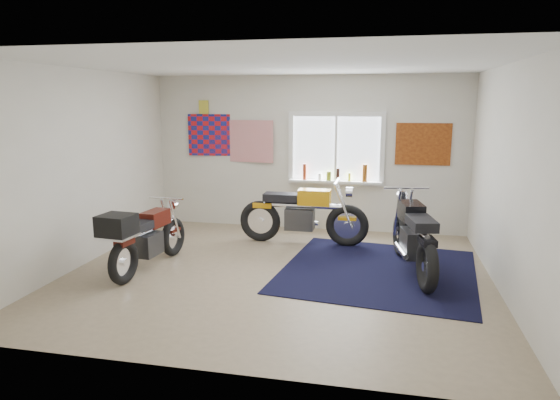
% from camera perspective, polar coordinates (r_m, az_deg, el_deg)
% --- Properties ---
extents(ground, '(5.50, 5.50, 0.00)m').
position_cam_1_polar(ground, '(6.71, -0.29, -8.44)').
color(ground, '#9E896B').
rests_on(ground, ground).
extents(room_shell, '(5.50, 5.50, 5.50)m').
position_cam_1_polar(room_shell, '(6.34, -0.30, 5.64)').
color(room_shell, white).
rests_on(room_shell, ground).
extents(navy_rug, '(2.79, 2.87, 0.01)m').
position_cam_1_polar(navy_rug, '(6.94, 11.15, -7.91)').
color(navy_rug, black).
rests_on(navy_rug, ground).
extents(window_assembly, '(1.66, 0.17, 1.26)m').
position_cam_1_polar(window_assembly, '(8.72, 6.40, 5.33)').
color(window_assembly, white).
rests_on(window_assembly, room_shell).
extents(oil_bottles, '(1.12, 0.09, 0.30)m').
position_cam_1_polar(oil_bottles, '(8.69, 6.69, 2.98)').
color(oil_bottles, '#993016').
rests_on(oil_bottles, window_assembly).
extents(flag_display, '(1.60, 0.10, 1.17)m').
position_cam_1_polar(flag_display, '(9.24, -8.72, 10.45)').
color(flag_display, red).
rests_on(flag_display, room_shell).
extents(triumph_poster, '(0.90, 0.03, 0.70)m').
position_cam_1_polar(triumph_poster, '(8.70, 16.04, 6.14)').
color(triumph_poster, '#A54C14').
rests_on(triumph_poster, room_shell).
extents(yellow_triumph, '(2.09, 0.63, 1.05)m').
position_cam_1_polar(yellow_triumph, '(7.98, 2.58, -1.77)').
color(yellow_triumph, black).
rests_on(yellow_triumph, ground).
extents(black_chrome_bike, '(0.68, 2.09, 1.08)m').
position_cam_1_polar(black_chrome_bike, '(6.87, 14.99, -4.22)').
color(black_chrome_bike, black).
rests_on(black_chrome_bike, navy_rug).
extents(maroon_tourer, '(0.60, 1.81, 0.92)m').
position_cam_1_polar(maroon_tourer, '(6.90, -15.33, -4.13)').
color(maroon_tourer, black).
rests_on(maroon_tourer, ground).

